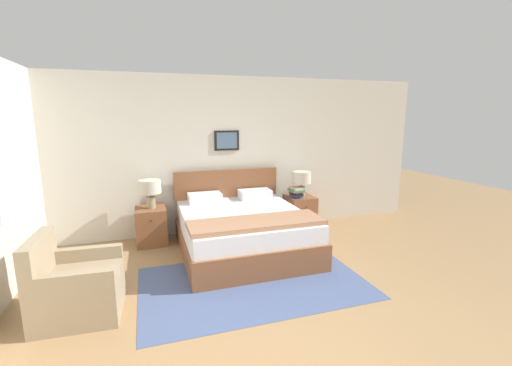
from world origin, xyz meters
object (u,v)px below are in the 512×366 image
Objects in this scene: nightstand_near_window at (151,226)px; table_lamp_by_door at (302,179)px; armchair at (75,287)px; nightstand_by_door at (300,212)px; bed at (243,230)px; table_lamp_near_window at (150,188)px.

table_lamp_by_door is at bearing -0.23° from nightstand_near_window.
armchair is 1.48× the size of nightstand_near_window.
nightstand_near_window is 2.52m from nightstand_by_door.
bed is 2.40× the size of armchair.
armchair is at bearing -152.51° from bed.
nightstand_near_window is at bearing 179.77° from table_lamp_by_door.
bed is 3.54× the size of nightstand_near_window.
table_lamp_by_door reaches higher than nightstand_by_door.
bed reaches higher than table_lamp_by_door.
nightstand_by_door is at bearing 121.50° from armchair.
armchair is 1.48× the size of nightstand_by_door.
table_lamp_by_door is (2.52, 0.00, 0.00)m from table_lamp_near_window.
armchair reaches higher than nightstand_near_window.
table_lamp_by_door is at bearing -33.81° from nightstand_by_door.
bed reaches higher than table_lamp_near_window.
nightstand_by_door is at bearing 0.24° from table_lamp_near_window.
table_lamp_near_window reaches higher than nightstand_by_door.
table_lamp_near_window and table_lamp_by_door have the same top height.
table_lamp_near_window is at bearing -31.30° from nightstand_near_window.
table_lamp_by_door reaches higher than nightstand_near_window.
table_lamp_by_door is (1.28, 0.73, 0.55)m from bed.
bed is 3.54× the size of nightstand_by_door.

